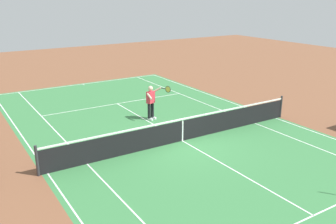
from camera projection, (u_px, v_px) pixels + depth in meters
name	position (u px, v px, depth m)	size (l,w,h in m)	color
ground_plane	(182.00, 141.00, 15.35)	(60.00, 60.00, 0.00)	brown
court_slab	(182.00, 141.00, 15.35)	(24.20, 11.40, 0.00)	#387A42
court_line_markings	(182.00, 141.00, 15.35)	(23.85, 11.05, 0.01)	white
tennis_net	(182.00, 130.00, 15.20)	(0.10, 11.70, 1.08)	#2D2D33
tennis_player_near	(151.00, 101.00, 17.70)	(0.94, 0.91, 1.70)	black
tennis_ball	(151.00, 115.00, 18.55)	(0.07, 0.07, 0.07)	#CCE01E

